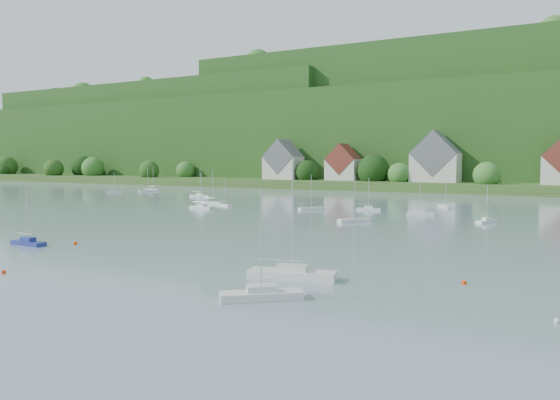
% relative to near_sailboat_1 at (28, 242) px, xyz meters
% --- Properties ---
extents(far_shore_strip, '(600.00, 60.00, 3.00)m').
position_rel_near_sailboat_1_xyz_m(far_shore_strip, '(13.24, 159.92, 1.10)').
color(far_shore_strip, '#2C4E1D').
rests_on(far_shore_strip, ground).
extents(forested_ridge, '(620.00, 181.22, 69.89)m').
position_rel_near_sailboat_1_xyz_m(forested_ridge, '(13.64, 228.49, 22.48)').
color(forested_ridge, '#174215').
rests_on(forested_ridge, ground).
extents(village_building_0, '(14.00, 10.40, 16.00)m').
position_rel_near_sailboat_1_xyz_m(village_building_0, '(-41.76, 146.92, 9.11)').
color(village_building_0, beige).
rests_on(village_building_0, far_shore_strip).
extents(village_building_1, '(12.00, 9.36, 14.00)m').
position_rel_near_sailboat_1_xyz_m(village_building_1, '(-16.76, 148.92, 8.35)').
color(village_building_1, beige).
rests_on(village_building_1, far_shore_strip).
extents(village_building_2, '(16.00, 11.44, 18.00)m').
position_rel_near_sailboat_1_xyz_m(village_building_2, '(18.24, 147.92, 9.87)').
color(village_building_2, beige).
rests_on(village_building_2, far_shore_strip).
extents(near_sailboat_1, '(5.17, 1.52, 6.95)m').
position_rel_near_sailboat_1_xyz_m(near_sailboat_1, '(0.00, 0.00, 0.00)').
color(near_sailboat_1, navy).
rests_on(near_sailboat_1, ground).
extents(near_sailboat_3, '(6.04, 5.31, 8.52)m').
position_rel_near_sailboat_1_xyz_m(near_sailboat_3, '(39.10, -8.91, 0.04)').
color(near_sailboat_3, silver).
rests_on(near_sailboat_3, ground).
extents(near_sailboat_4, '(8.16, 3.95, 10.62)m').
position_rel_near_sailboat_1_xyz_m(near_sailboat_4, '(37.96, -1.47, 0.11)').
color(near_sailboat_4, silver).
rests_on(near_sailboat_4, ground).
extents(mooring_buoy_0, '(0.42, 0.42, 0.42)m').
position_rel_near_sailboat_1_xyz_m(mooring_buoy_0, '(12.86, -12.16, -0.40)').
color(mooring_buoy_0, '#F03900').
rests_on(mooring_buoy_0, ground).
extents(mooring_buoy_2, '(0.43, 0.43, 0.43)m').
position_rel_near_sailboat_1_xyz_m(mooring_buoy_2, '(51.86, 3.89, -0.40)').
color(mooring_buoy_2, '#F03900').
rests_on(mooring_buoy_2, ground).
extents(mooring_buoy_3, '(0.50, 0.50, 0.50)m').
position_rel_near_sailboat_1_xyz_m(mooring_buoy_3, '(4.72, 3.21, -0.40)').
color(mooring_buoy_3, '#F03900').
rests_on(mooring_buoy_3, ground).
extents(mooring_buoy_4, '(0.39, 0.39, 0.39)m').
position_rel_near_sailboat_1_xyz_m(mooring_buoy_4, '(59.13, -4.65, -0.40)').
color(mooring_buoy_4, silver).
rests_on(mooring_buoy_4, ground).
extents(far_sailboat_cluster, '(200.08, 60.61, 8.71)m').
position_rel_near_sailboat_1_xyz_m(far_sailboat_cluster, '(29.00, 74.46, -0.03)').
color(far_sailboat_cluster, silver).
rests_on(far_sailboat_cluster, ground).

